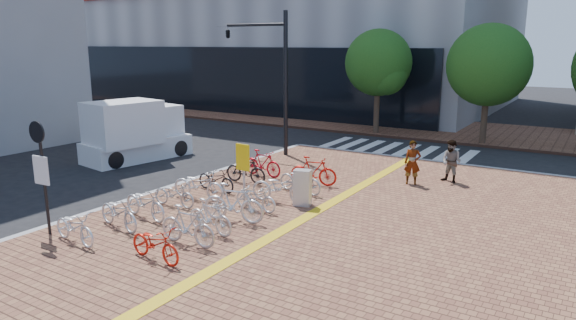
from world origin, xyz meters
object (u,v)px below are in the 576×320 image
Objects in this scene: traffic_light_pole at (258,56)px; bike_7 at (263,163)px; yellow_sign at (243,163)px; bike_15 at (314,171)px; bike_9 at (188,226)px; bike_2 at (145,203)px; bike_12 at (256,197)px; bike_3 at (174,194)px; bike_10 at (210,217)px; bike_14 at (300,180)px; bike_6 at (246,170)px; bike_13 at (280,187)px; bike_1 at (119,212)px; bike_5 at (216,179)px; bike_11 at (233,203)px; box_truck at (135,132)px; pedestrian_a at (412,163)px; bike_4 at (199,185)px; pedestrian_b at (451,161)px; utility_box at (302,188)px; bike_8 at (155,243)px; bike_0 at (75,227)px.

bike_7 is at bearing -53.48° from traffic_light_pole.
traffic_light_pole is (-4.38, 7.16, 3.15)m from yellow_sign.
bike_9 is at bearing 168.72° from bike_15.
bike_12 is at bearing -36.47° from bike_2.
bike_10 is (2.56, -1.26, 0.06)m from bike_3.
yellow_sign is at bearing 162.92° from bike_14.
bike_6 is 0.96× the size of bike_9.
bike_13 is at bearing -3.02° from bike_9.
bike_5 is (-0.11, 4.40, -0.04)m from bike_1.
box_truck reaches higher than bike_11.
bike_13 reaches higher than bike_6.
yellow_sign is at bearing -23.05° from bike_2.
box_truck is (-9.48, 6.80, 0.63)m from bike_9.
pedestrian_a is at bearing -45.26° from bike_13.
bike_4 is 1.02× the size of bike_11.
pedestrian_a is at bearing -51.48° from bike_4.
yellow_sign is (-5.05, -6.26, 0.57)m from pedestrian_b.
bike_6 is at bearing 6.08° from bike_2.
bike_2 is 0.37× the size of box_truck.
bike_3 is at bearing 47.50° from bike_9.
bike_5 is 3.45m from utility_box.
bike_4 is 1.17× the size of bike_5.
bike_5 is 6.04m from bike_8.
pedestrian_b is (4.26, 7.81, 0.23)m from bike_11.
bike_13 reaches higher than bike_12.
bike_9 is at bearing -150.06° from bike_4.
bike_12 is (-0.16, 3.28, -0.11)m from bike_9.
bike_13 is 6.86m from pedestrian_b.
bike_14 is 0.90× the size of yellow_sign.
bike_0 is 7.61m from bike_14.
box_truck reaches higher than bike_7.
pedestrian_a is at bearing -25.15° from bike_12.
bike_11 is 3.63m from bike_14.
bike_0 is at bearing -120.05° from utility_box.
bike_4 is at bearing 172.41° from bike_6.
bike_13 is at bearing -83.63° from bike_5.
bike_2 is at bearing 103.73° from bike_11.
traffic_light_pole is 6.70m from box_truck.
bike_1 is 1.10× the size of bike_8.
bike_8 is (2.62, 0.32, -0.01)m from bike_0.
bike_12 is at bearing -143.37° from bike_6.
yellow_sign is at bearing -20.39° from box_truck.
box_truck is (-6.99, 6.91, 0.68)m from bike_1.
bike_14 is 0.27× the size of traffic_light_pole.
pedestrian_b is at bearing -52.34° from bike_4.
traffic_light_pole is at bearing 149.89° from pedestrian_a.
bike_1 is 1.14× the size of pedestrian_b.
pedestrian_b reaches higher than bike_1.
bike_11 is (2.27, -3.66, 0.07)m from bike_6.
bike_2 is at bearing 131.91° from bike_13.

